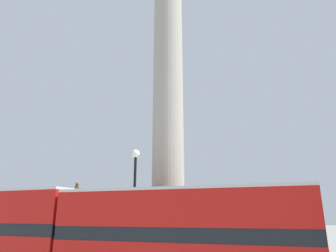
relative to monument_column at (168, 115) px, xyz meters
name	(u,v)px	position (x,y,z in m)	size (l,w,h in m)	color
monument_column	(168,115)	(0.00, 0.00, 0.00)	(5.44, 5.44, 25.82)	#A39E8E
bus_a	(181,235)	(2.67, -4.85, -7.11)	(10.78, 3.54, 4.24)	red
equestrian_statue	(73,235)	(-10.28, 3.88, -7.85)	(3.80, 2.80, 5.88)	#A39E8E
street_lamp	(134,203)	(-0.45, -3.33, -5.73)	(0.44, 0.44, 6.53)	black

